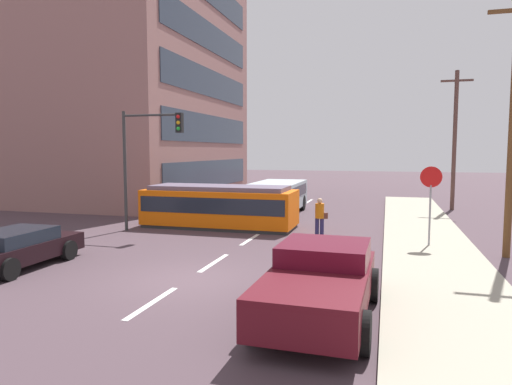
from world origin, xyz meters
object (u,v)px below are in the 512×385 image
stop_sign (431,189)px  pickup_truck_parked (321,282)px  city_bus (277,196)px  pedestrian_crossing (320,216)px  utility_pole_mid (455,138)px  parked_sedan_near (16,248)px  traffic_light_mast (147,148)px  parked_sedan_mid (199,203)px  streetcar_tram (220,206)px

stop_sign → pickup_truck_parked: bearing=-109.5°
city_bus → pedestrian_crossing: 7.62m
pedestrian_crossing → utility_pole_mid: (6.42, 11.30, 3.39)m
city_bus → parked_sedan_near: city_bus is taller
pedestrian_crossing → traffic_light_mast: (-7.56, -0.42, 2.77)m
pedestrian_crossing → parked_sedan_mid: pedestrian_crossing is taller
parked_sedan_near → stop_sign: (12.40, 6.39, 1.57)m
pedestrian_crossing → stop_sign: stop_sign is taller
streetcar_tram → parked_sedan_mid: bearing=124.7°
pedestrian_crossing → parked_sedan_mid: size_ratio=0.36×
utility_pole_mid → city_bus: bearing=-155.4°
stop_sign → utility_pole_mid: 12.50m
parked_sedan_near → traffic_light_mast: traffic_light_mast is taller
utility_pole_mid → pickup_truck_parked: bearing=-104.3°
streetcar_tram → pedestrian_crossing: 5.16m
city_bus → pedestrian_crossing: (3.41, -6.81, -0.09)m
pickup_truck_parked → traffic_light_mast: (-8.84, 8.41, 2.92)m
stop_sign → parked_sedan_near: bearing=-152.7°
streetcar_tram → utility_pole_mid: 15.33m
pedestrian_crossing → traffic_light_mast: 8.06m
city_bus → parked_sedan_mid: 4.47m
streetcar_tram → utility_pole_mid: bearing=40.7°
city_bus → pickup_truck_parked: (4.69, -15.64, -0.23)m
city_bus → parked_sedan_mid: size_ratio=1.23×
city_bus → utility_pole_mid: bearing=24.6°
pickup_truck_parked → traffic_light_mast: traffic_light_mast is taller
pickup_truck_parked → stop_sign: stop_sign is taller
streetcar_tram → pickup_truck_parked: 12.09m
traffic_light_mast → utility_pole_mid: (13.98, 11.73, 0.62)m
pedestrian_crossing → parked_sedan_near: (-8.28, -7.18, -0.32)m
streetcar_tram → parked_sedan_mid: streetcar_tram is taller
streetcar_tram → parked_sedan_near: bearing=-111.0°
streetcar_tram → traffic_light_mast: bearing=-143.3°
parked_sedan_mid → stop_sign: size_ratio=1.61×
pedestrian_crossing → parked_sedan_near: pedestrian_crossing is taller
pickup_truck_parked → parked_sedan_mid: 16.90m
streetcar_tram → parked_sedan_mid: size_ratio=1.54×
streetcar_tram → city_bus: streetcar_tram is taller
parked_sedan_near → streetcar_tram: bearing=69.0°
pedestrian_crossing → pickup_truck_parked: pedestrian_crossing is taller
parked_sedan_near → stop_sign: stop_sign is taller
streetcar_tram → pedestrian_crossing: (4.92, -1.54, -0.07)m
utility_pole_mid → streetcar_tram: bearing=-139.3°
streetcar_tram → utility_pole_mid: size_ratio=0.85×
streetcar_tram → traffic_light_mast: traffic_light_mast is taller
pedestrian_crossing → parked_sedan_mid: (-7.66, 5.50, -0.32)m
city_bus → utility_pole_mid: size_ratio=0.69×
stop_sign → utility_pole_mid: bearing=79.2°
pickup_truck_parked → traffic_light_mast: 12.54m
pickup_truck_parked → parked_sedan_mid: pickup_truck_parked is taller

